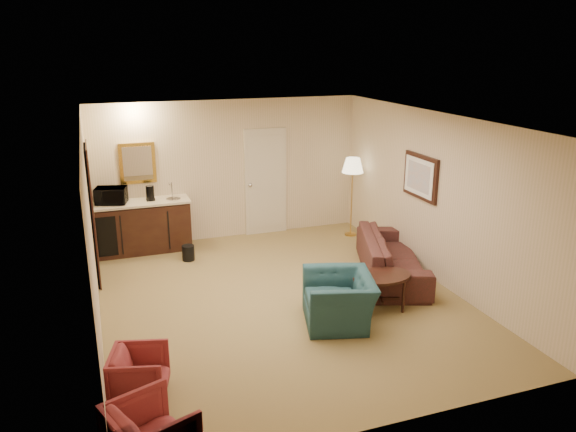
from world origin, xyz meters
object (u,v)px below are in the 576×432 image
Objects in this scene: sofa at (392,250)px; coffee_maker at (150,193)px; microwave at (111,194)px; floor_lamp at (352,197)px; rose_chair_near at (139,371)px; waste_bin at (188,253)px; wetbar_cabinet at (144,226)px; coffee_table at (381,291)px; teal_armchair at (339,292)px.

coffee_maker is (-3.44, 2.46, 0.62)m from sofa.
sofa is at bearing -16.68° from microwave.
floor_lamp is at bearing 8.28° from microwave.
sofa is at bearing -97.10° from floor_lamp.
rose_chair_near reaches higher than waste_bin.
microwave is (-4.35, 0.48, 0.33)m from floor_lamp.
waste_bin is at bearing 79.61° from sofa.
microwave is at bearing 176.20° from wetbar_cabinet.
floor_lamp is (3.85, -0.45, 0.30)m from wetbar_cabinet.
coffee_table is 3.51m from waste_bin.
teal_armchair is 1.96× the size of microwave.
coffee_table is (3.39, 1.00, -0.04)m from rose_chair_near.
wetbar_cabinet is 1.02m from waste_bin.
wetbar_cabinet is 3.89m from floor_lamp.
microwave is at bearing 134.45° from coffee_table.
coffee_table is at bearing -30.98° from microwave.
coffee_maker reaches higher than teal_armchair.
floor_lamp is 5.78× the size of waste_bin.
waste_bin is (1.15, 3.70, -0.16)m from rose_chair_near.
teal_armchair reaches higher than coffee_table.
teal_armchair is at bearing -59.29° from wetbar_cabinet.
floor_lamp reaches higher than teal_armchair.
floor_lamp reaches higher than coffee_maker.
rose_chair_near is 3.53m from coffee_table.
floor_lamp is (4.35, 3.97, 0.47)m from rose_chair_near.
sofa is at bearing -34.29° from wetbar_cabinet.
wetbar_cabinet reaches higher than rose_chair_near.
coffee_maker is at bearing 128.56° from coffee_table.
microwave reaches higher than sofa.
teal_armchair is (-1.45, -1.16, 0.00)m from sofa.
teal_armchair reaches higher than sofa.
wetbar_cabinet reaches higher than sofa.
sofa is at bearing 53.55° from coffee_table.
floor_lamp is 4.39m from microwave.
floor_lamp is at bearing -6.62° from wetbar_cabinet.
microwave is (0.00, 4.45, 0.80)m from rose_chair_near.
rose_chair_near is at bearing -75.42° from microwave.
sofa is 1.46× the size of floor_lamp.
teal_armchair is at bearing 148.85° from sofa.
coffee_table is at bearing -58.25° from rose_chair_near.
teal_armchair is 3.80× the size of waste_bin.
rose_chair_near is (-4.10, -1.96, -0.15)m from sofa.
sofa is 1.21m from coffee_table.
floor_lamp is (1.70, 3.17, 0.33)m from teal_armchair.
sofa is 1.86m from teal_armchair.
sofa is 8.45× the size of waste_bin.
waste_bin is 0.98× the size of coffee_maker.
rose_chair_near is at bearing -163.58° from coffee_table.
sofa is 2.22× the size of teal_armchair.
microwave is at bearing 15.33° from rose_chair_near.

